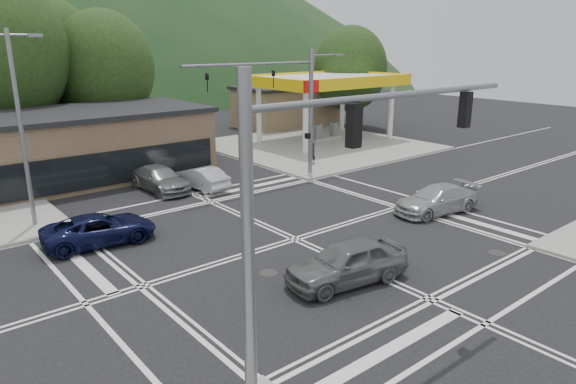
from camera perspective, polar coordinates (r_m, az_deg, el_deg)
ground at (r=22.87m, az=0.80°, el=-5.27°), size 120.00×120.00×0.00m
sidewalk_ne at (r=43.24m, az=3.18°, el=5.22°), size 16.00×16.00×0.15m
gas_station_canopy at (r=44.64m, az=4.33°, el=11.99°), size 12.32×8.34×5.75m
convenience_store at (r=53.66m, az=-0.10°, el=9.41°), size 10.00×6.00×3.80m
commercial_row at (r=34.32m, az=-29.09°, el=3.50°), size 24.00×8.00×4.00m
tree_n_b at (r=40.96m, az=-29.40°, el=13.47°), size 9.00×9.00×12.98m
tree_n_c at (r=42.87m, az=-19.78°, el=12.87°), size 7.60×7.60×10.87m
tree_n_e at (r=45.76m, az=-25.25°, el=13.27°), size 8.40×8.40×11.98m
tree_ne at (r=52.36m, az=6.96°, el=13.45°), size 7.20×7.20×9.99m
streetlight_nw at (r=25.99m, az=-27.52°, el=7.06°), size 2.50×0.25×9.00m
signal_mast_ne at (r=32.17m, az=0.87°, el=10.39°), size 11.65×0.30×8.00m
signal_mast_sw at (r=11.37m, az=2.95°, el=-0.64°), size 9.14×0.28×8.00m
car_blue_west at (r=23.63m, az=-20.20°, el=-3.90°), size 4.93×2.66×1.31m
car_grey_center at (r=18.78m, az=6.56°, el=-7.76°), size 4.89×2.62×1.58m
car_silver_east at (r=27.25m, az=16.17°, el=-0.80°), size 5.00×2.67×1.38m
car_queue_a at (r=30.90m, az=-9.57°, el=1.58°), size 1.71×4.08×1.31m
car_queue_b at (r=39.18m, az=-15.63°, el=4.46°), size 2.11×4.49×1.48m
car_northbound at (r=30.99m, az=-14.03°, el=1.43°), size 2.11×4.87×1.40m
pedestrian at (r=36.11m, az=2.72°, el=4.35°), size 0.59×0.43×1.52m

